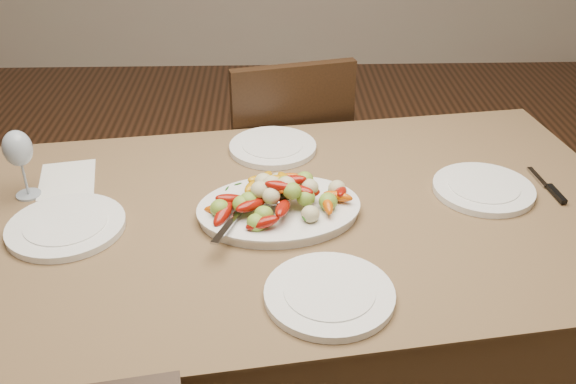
# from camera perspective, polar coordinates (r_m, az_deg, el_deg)

# --- Properties ---
(floor) EXTENTS (6.00, 6.00, 0.00)m
(floor) POSITION_cam_1_polar(r_m,az_deg,el_deg) (2.32, -5.52, -14.93)
(floor) COLOR #3C2212
(floor) RESTS_ON ground
(dining_table) EXTENTS (1.97, 1.28, 0.76)m
(dining_table) POSITION_cam_1_polar(r_m,az_deg,el_deg) (1.90, 0.00, -11.47)
(dining_table) COLOR brown
(dining_table) RESTS_ON ground
(chair_far) EXTENTS (0.51, 0.51, 0.95)m
(chair_far) POSITION_cam_1_polar(r_m,az_deg,el_deg) (2.46, -0.74, 2.25)
(chair_far) COLOR black
(chair_far) RESTS_ON ground
(serving_platter) EXTENTS (0.45, 0.36, 0.02)m
(serving_platter) POSITION_cam_1_polar(r_m,az_deg,el_deg) (1.65, -0.80, -1.71)
(serving_platter) COLOR white
(serving_platter) RESTS_ON dining_table
(roasted_vegetables) EXTENTS (0.36, 0.27, 0.09)m
(roasted_vegetables) POSITION_cam_1_polar(r_m,az_deg,el_deg) (1.62, -0.82, -0.02)
(roasted_vegetables) COLOR maroon
(roasted_vegetables) RESTS_ON serving_platter
(serving_spoon) EXTENTS (0.29, 0.14, 0.03)m
(serving_spoon) POSITION_cam_1_polar(r_m,az_deg,el_deg) (1.59, -2.92, -1.52)
(serving_spoon) COLOR #9EA0A8
(serving_spoon) RESTS_ON serving_platter
(plate_left) EXTENTS (0.29, 0.29, 0.02)m
(plate_left) POSITION_cam_1_polar(r_m,az_deg,el_deg) (1.69, -19.11, -2.91)
(plate_left) COLOR white
(plate_left) RESTS_ON dining_table
(plate_right) EXTENTS (0.27, 0.27, 0.02)m
(plate_right) POSITION_cam_1_polar(r_m,az_deg,el_deg) (1.83, 16.97, 0.24)
(plate_right) COLOR white
(plate_right) RESTS_ON dining_table
(plate_far) EXTENTS (0.27, 0.27, 0.02)m
(plate_far) POSITION_cam_1_polar(r_m,az_deg,el_deg) (1.97, -1.36, 3.97)
(plate_far) COLOR white
(plate_far) RESTS_ON dining_table
(plate_near) EXTENTS (0.28, 0.28, 0.02)m
(plate_near) POSITION_cam_1_polar(r_m,az_deg,el_deg) (1.39, 3.70, -9.10)
(plate_near) COLOR white
(plate_near) RESTS_ON dining_table
(wine_glass) EXTENTS (0.08, 0.08, 0.20)m
(wine_glass) POSITION_cam_1_polar(r_m,az_deg,el_deg) (1.83, -22.65, 2.44)
(wine_glass) COLOR #8C99A5
(wine_glass) RESTS_ON dining_table
(menu_card) EXTENTS (0.19, 0.24, 0.00)m
(menu_card) POSITION_cam_1_polar(r_m,az_deg,el_deg) (1.91, -19.03, 1.07)
(menu_card) COLOR silver
(menu_card) RESTS_ON dining_table
(table_knife) EXTENTS (0.03, 0.20, 0.01)m
(table_knife) POSITION_cam_1_polar(r_m,az_deg,el_deg) (1.91, 22.07, 0.42)
(table_knife) COLOR #9EA0A8
(table_knife) RESTS_ON dining_table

